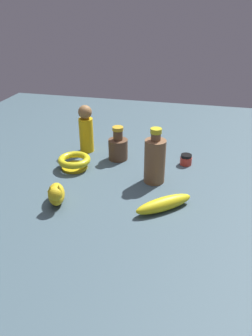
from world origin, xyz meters
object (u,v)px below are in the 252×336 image
bowl (74,161)px  person_figure_adult (86,129)px  bottle_tall (155,160)px  bottle_short (118,147)px  banana (164,204)px  cat_figurine (56,194)px  nail_polish_jar (186,159)px

bowl → person_figure_adult: (0.17, 0.01, 0.07)m
bottle_tall → bottle_short: 0.23m
bottle_short → banana: 0.40m
bottle_tall → bowl: size_ratio=1.61×
bowl → bottle_short: bottle_short is taller
cat_figurine → person_figure_adult: 0.42m
nail_polish_jar → person_figure_adult: 0.43m
bowl → bottle_short: size_ratio=0.90×
bowl → cat_figurine: bearing=-171.8°
bottle_short → cat_figurine: bearing=163.8°
cat_figurine → bowl: (0.25, 0.04, -0.01)m
cat_figurine → person_figure_adult: (0.41, 0.04, 0.06)m
cat_figurine → banana: 0.34m
bottle_short → banana: (-0.32, -0.23, -0.03)m
nail_polish_jar → bottle_tall: (-0.16, 0.10, 0.06)m
nail_polish_jar → bowl: bowl is taller
bottle_short → bottle_tall: bearing=-130.6°
cat_figurine → bottle_short: 0.38m
person_figure_adult → bottle_short: (-0.05, -0.15, -0.05)m
bottle_short → bowl: bearing=130.3°
bowl → bottle_short: bearing=-49.7°
bowl → bottle_short: (0.12, -0.14, 0.02)m
nail_polish_jar → cat_figurine: bearing=135.1°
nail_polish_jar → banana: size_ratio=0.24×
bottle_short → person_figure_adult: bearing=73.1°
cat_figurine → bowl: bearing=8.2°
bottle_tall → bowl: (0.03, 0.31, -0.06)m
person_figure_adult → cat_figurine: bearing=-174.0°
bowl → banana: bearing=-118.3°
bottle_tall → bottle_short: size_ratio=1.46×
person_figure_adult → bottle_short: size_ratio=1.46×
nail_polish_jar → person_figure_adult: size_ratio=0.23×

